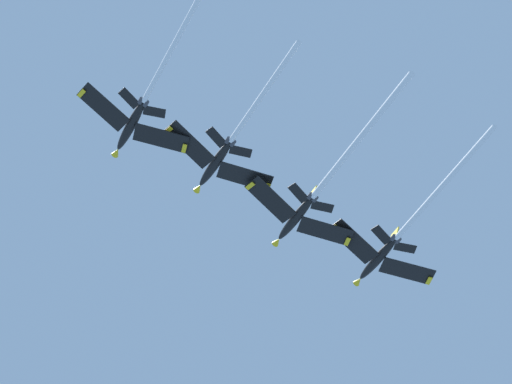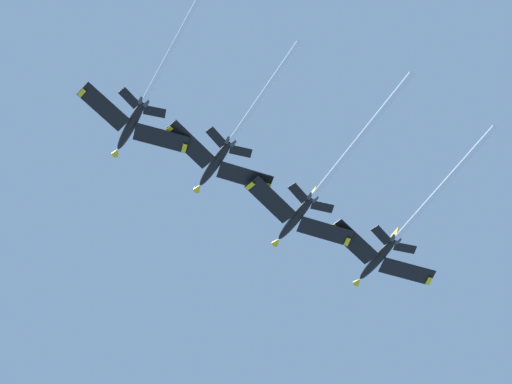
{
  "view_description": "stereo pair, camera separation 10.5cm",
  "coord_description": "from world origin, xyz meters",
  "px_view_note": "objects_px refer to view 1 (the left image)",
  "views": [
    {
      "loc": [
        28.88,
        -36.47,
        1.86
      ],
      "look_at": [
        17.64,
        10.38,
        179.08
      ],
      "focal_mm": 78.03,
      "sensor_mm": 36.0,
      "label": 1
    },
    {
      "loc": [
        28.78,
        -36.49,
        1.86
      ],
      "look_at": [
        17.64,
        10.38,
        179.08
      ],
      "focal_mm": 78.03,
      "sensor_mm": 36.0,
      "label": 2
    }
  ],
  "objects_px": {
    "jet_far_left": "(142,105)",
    "jet_centre": "(320,188)",
    "jet_inner_left": "(229,144)",
    "jet_inner_right": "(399,235)"
  },
  "relations": [
    {
      "from": "jet_inner_left",
      "to": "jet_inner_right",
      "type": "height_order",
      "value": "jet_inner_left"
    },
    {
      "from": "jet_far_left",
      "to": "jet_inner_right",
      "type": "bearing_deg",
      "value": 40.71
    },
    {
      "from": "jet_far_left",
      "to": "jet_centre",
      "type": "xyz_separation_m",
      "value": [
        24.79,
        19.35,
        -2.56
      ]
    },
    {
      "from": "jet_far_left",
      "to": "jet_centre",
      "type": "height_order",
      "value": "jet_far_left"
    },
    {
      "from": "jet_far_left",
      "to": "jet_inner_right",
      "type": "relative_size",
      "value": 0.9
    },
    {
      "from": "jet_inner_left",
      "to": "jet_centre",
      "type": "bearing_deg",
      "value": 37.87
    },
    {
      "from": "jet_far_left",
      "to": "jet_inner_left",
      "type": "xyz_separation_m",
      "value": [
        12.02,
        9.42,
        -0.11
      ]
    },
    {
      "from": "jet_centre",
      "to": "jet_far_left",
      "type": "bearing_deg",
      "value": -142.02
    },
    {
      "from": "jet_centre",
      "to": "jet_inner_right",
      "type": "relative_size",
      "value": 1.02
    },
    {
      "from": "jet_inner_left",
      "to": "jet_far_left",
      "type": "bearing_deg",
      "value": -141.9
    }
  ]
}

